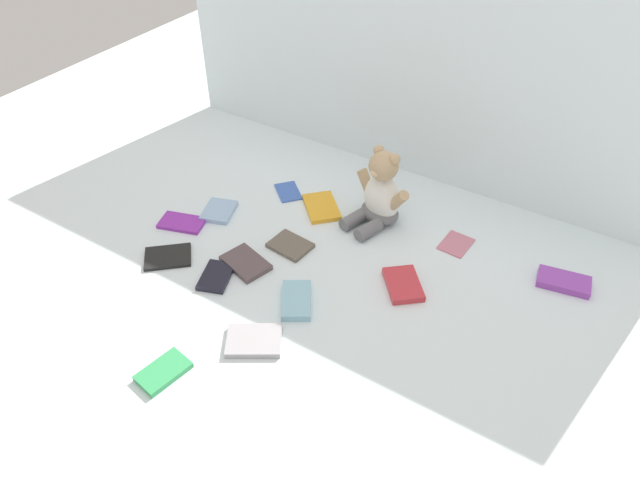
{
  "coord_description": "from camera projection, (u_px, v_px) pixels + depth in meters",
  "views": [
    {
      "loc": [
        0.63,
        -1.08,
        1.09
      ],
      "look_at": [
        0.02,
        -0.1,
        0.1
      ],
      "focal_mm": 33.0,
      "sensor_mm": 36.0,
      "label": 1
    }
  ],
  "objects": [
    {
      "name": "book_case_10",
      "position": [
        322.0,
        207.0,
        1.78
      ],
      "size": [
        0.16,
        0.16,
        0.01
      ],
      "primitive_type": "cube",
      "rotation": [
        0.0,
        0.0,
        3.94
      ],
      "color": "gold",
      "rests_on": "ground_plane"
    },
    {
      "name": "teddy_bear",
      "position": [
        380.0,
        196.0,
        1.69
      ],
      "size": [
        0.2,
        0.19,
        0.23
      ],
      "rotation": [
        0.0,
        0.0,
        -0.29
      ],
      "color": "white",
      "rests_on": "ground_plane"
    },
    {
      "name": "book_case_0",
      "position": [
        456.0,
        243.0,
        1.66
      ],
      "size": [
        0.08,
        0.1,
        0.01
      ],
      "primitive_type": "cube",
      "rotation": [
        0.0,
        0.0,
        6.23
      ],
      "color": "#BF6A7D",
      "rests_on": "ground_plane"
    },
    {
      "name": "book_case_9",
      "position": [
        290.0,
        245.0,
        1.65
      ],
      "size": [
        0.12,
        0.1,
        0.01
      ],
      "primitive_type": "cube",
      "rotation": [
        0.0,
        0.0,
        1.47
      ],
      "color": "brown",
      "rests_on": "ground_plane"
    },
    {
      "name": "book_case_3",
      "position": [
        564.0,
        282.0,
        1.53
      ],
      "size": [
        0.14,
        0.09,
        0.02
      ],
      "primitive_type": "cube",
      "rotation": [
        0.0,
        0.0,
        4.89
      ],
      "color": "purple",
      "rests_on": "ground_plane"
    },
    {
      "name": "book_case_5",
      "position": [
        403.0,
        284.0,
        1.53
      ],
      "size": [
        0.14,
        0.15,
        0.02
      ],
      "primitive_type": "cube",
      "rotation": [
        0.0,
        0.0,
        3.84
      ],
      "color": "#BD2F38",
      "rests_on": "ground_plane"
    },
    {
      "name": "book_case_12",
      "position": [
        163.0,
        372.0,
        1.32
      ],
      "size": [
        0.09,
        0.13,
        0.01
      ],
      "primitive_type": "cube",
      "rotation": [
        0.0,
        0.0,
        6.11
      ],
      "color": "#359D58",
      "rests_on": "ground_plane"
    },
    {
      "name": "book_case_1",
      "position": [
        246.0,
        263.0,
        1.59
      ],
      "size": [
        0.15,
        0.12,
        0.01
      ],
      "primitive_type": "cube",
      "rotation": [
        0.0,
        0.0,
        1.29
      ],
      "color": "#4E3E41",
      "rests_on": "ground_plane"
    },
    {
      "name": "ground_plane",
      "position": [
        334.0,
        246.0,
        1.66
      ],
      "size": [
        3.2,
        3.2,
        0.0
      ],
      "primitive_type": "plane",
      "color": "silver"
    },
    {
      "name": "book_case_7",
      "position": [
        296.0,
        300.0,
        1.48
      ],
      "size": [
        0.13,
        0.15,
        0.02
      ],
      "primitive_type": "cube",
      "rotation": [
        0.0,
        0.0,
        3.71
      ],
      "color": "#83B9CE",
      "rests_on": "ground_plane"
    },
    {
      "name": "book_case_11",
      "position": [
        182.0,
        223.0,
        1.73
      ],
      "size": [
        0.15,
        0.11,
        0.01
      ],
      "primitive_type": "cube",
      "rotation": [
        0.0,
        0.0,
        1.88
      ],
      "color": "purple",
      "rests_on": "ground_plane"
    },
    {
      "name": "book_case_6",
      "position": [
        216.0,
        276.0,
        1.55
      ],
      "size": [
        0.11,
        0.13,
        0.01
      ],
      "primitive_type": "cube",
      "rotation": [
        0.0,
        0.0,
        3.49
      ],
      "color": "black",
      "rests_on": "ground_plane"
    },
    {
      "name": "backdrop_drape",
      "position": [
        417.0,
        69.0,
        1.74
      ],
      "size": [
        1.67,
        0.03,
        0.7
      ],
      "primitive_type": "cube",
      "color": "white",
      "rests_on": "ground_plane"
    },
    {
      "name": "book_case_13",
      "position": [
        288.0,
        191.0,
        1.85
      ],
      "size": [
        0.12,
        0.12,
        0.01
      ],
      "primitive_type": "cube",
      "rotation": [
        0.0,
        0.0,
        4.0
      ],
      "color": "#385CB2",
      "rests_on": "ground_plane"
    },
    {
      "name": "book_case_4",
      "position": [
        168.0,
        257.0,
        1.61
      ],
      "size": [
        0.15,
        0.15,
        0.01
      ],
      "primitive_type": "cube",
      "rotation": [
        0.0,
        0.0,
        2.3
      ],
      "color": "black",
      "rests_on": "ground_plane"
    },
    {
      "name": "book_case_2",
      "position": [
        219.0,
        211.0,
        1.77
      ],
      "size": [
        0.12,
        0.13,
        0.01
      ],
      "primitive_type": "cube",
      "rotation": [
        0.0,
        0.0,
        0.34
      ],
      "color": "#8EAFD4",
      "rests_on": "ground_plane"
    },
    {
      "name": "book_case_8",
      "position": [
        254.0,
        340.0,
        1.39
      ],
      "size": [
        0.16,
        0.15,
        0.02
      ],
      "primitive_type": "cube",
      "rotation": [
        0.0,
        0.0,
        5.27
      ],
      "color": "#9D9A9E",
      "rests_on": "ground_plane"
    }
  ]
}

